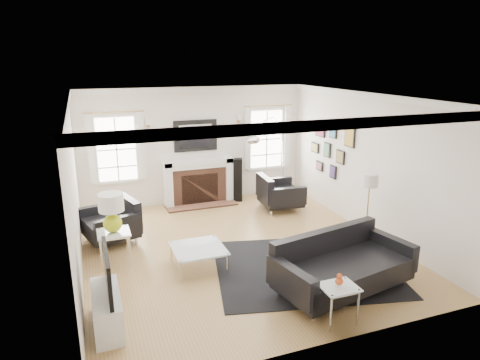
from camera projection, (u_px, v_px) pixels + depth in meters
name	position (u px, v px, depth m)	size (l,w,h in m)	color
floor	(238.00, 248.00, 8.01)	(6.00, 6.00, 0.00)	#A17843
back_wall	(195.00, 146.00, 10.34)	(5.50, 0.04, 2.80)	silver
front_wall	(327.00, 241.00, 4.92)	(5.50, 0.04, 2.80)	silver
left_wall	(74.00, 192.00, 6.71)	(0.04, 6.00, 2.80)	silver
right_wall	(367.00, 164.00, 8.55)	(0.04, 6.00, 2.80)	silver
ceiling	(238.00, 97.00, 7.25)	(5.50, 6.00, 0.02)	white
crown_molding	(238.00, 100.00, 7.26)	(5.50, 6.00, 0.12)	white
fireplace	(199.00, 182.00, 10.38)	(1.70, 0.69, 1.11)	white
mantel_mirror	(196.00, 136.00, 10.23)	(1.05, 0.07, 0.75)	black
window_left	(116.00, 149.00, 9.65)	(1.24, 0.15, 1.62)	white
window_right	(266.00, 139.00, 10.89)	(1.24, 0.15, 1.62)	white
gallery_wall	(331.00, 145.00, 9.67)	(0.04, 1.73, 1.29)	black
tv_unit	(107.00, 305.00, 5.57)	(0.35, 1.00, 1.09)	white
area_rug	(304.00, 267.00, 7.26)	(2.94, 2.45, 0.01)	black
sofa	(340.00, 266.00, 6.49)	(2.33, 1.40, 0.71)	black
armchair_left	(114.00, 223.00, 8.22)	(1.14, 1.22, 0.68)	black
armchair_right	(278.00, 194.00, 9.98)	(0.98, 1.07, 0.68)	black
coffee_table	(198.00, 249.00, 7.16)	(0.85, 0.85, 0.38)	silver
side_table_left	(114.00, 238.00, 7.28)	(0.54, 0.54, 0.59)	silver
nesting_table	(338.00, 294.00, 5.66)	(0.49, 0.41, 0.54)	silver
gourd_lamp	(112.00, 210.00, 7.14)	(0.42, 0.42, 0.68)	#B1C418
orange_vase	(339.00, 280.00, 5.60)	(0.11, 0.11, 0.17)	#CA4A19
arc_floor_lamp	(269.00, 157.00, 10.11)	(1.55, 1.43, 2.19)	silver
stick_floor_lamp	(370.00, 184.00, 7.64)	(0.30, 0.30, 1.46)	#A48138
speaker_tower	(238.00, 180.00, 10.58)	(0.21, 0.21, 1.07)	black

